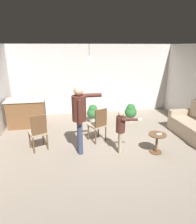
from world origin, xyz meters
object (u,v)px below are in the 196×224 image
side_table_by_couch (157,141)px  potted_plant_by_wall (93,113)px  person_child (121,127)px  spare_remote_on_table (159,134)px  kitchen_counter (27,113)px  potted_plant_corner (131,112)px  person_adult (80,113)px  dining_chair_by_counter (38,131)px  dining_chair_near_wall (98,124)px

side_table_by_couch → potted_plant_by_wall: potted_plant_by_wall is taller
side_table_by_couch → person_child: 1.00m
side_table_by_couch → spare_remote_on_table: 0.22m
person_child → kitchen_counter: bearing=-123.8°
kitchen_counter → potted_plant_corner: size_ratio=1.91×
spare_remote_on_table → side_table_by_couch: bearing=127.3°
kitchen_counter → spare_remote_on_table: (3.57, -2.45, 0.06)m
spare_remote_on_table → person_child: bearing=167.8°
person_adult → dining_chair_by_counter: size_ratio=1.74×
side_table_by_couch → person_child: (-0.91, 0.17, 0.38)m
kitchen_counter → side_table_by_couch: bearing=-34.3°
person_adult → dining_chair_by_counter: person_adult is taller
dining_chair_near_wall → person_adult: bearing=-162.7°
dining_chair_near_wall → kitchen_counter: bearing=118.9°
dining_chair_near_wall → spare_remote_on_table: bearing=-59.8°
dining_chair_near_wall → potted_plant_corner: bearing=18.4°
person_child → spare_remote_on_table: size_ratio=8.76×
side_table_by_couch → person_child: size_ratio=0.46×
potted_plant_corner → potted_plant_by_wall: 1.37m
side_table_by_couch → dining_chair_near_wall: size_ratio=0.52×
kitchen_counter → potted_plant_by_wall: (2.26, 0.01, -0.12)m
kitchen_counter → side_table_by_couch: kitchen_counter is taller
potted_plant_by_wall → side_table_by_couch: bearing=-62.0°
dining_chair_by_counter → potted_plant_corner: size_ratio=1.52×
person_child → dining_chair_near_wall: person_child is taller
dining_chair_by_counter → spare_remote_on_table: dining_chair_by_counter is taller
person_child → potted_plant_by_wall: bearing=-163.8°
person_child → dining_chair_near_wall: (-0.44, 0.72, -0.16)m
person_adult → person_child: 1.08m
dining_chair_by_counter → potted_plant_by_wall: 2.45m
potted_plant_corner → potted_plant_by_wall: bearing=174.4°
person_adult → potted_plant_by_wall: person_adult is taller
dining_chair_by_counter → potted_plant_by_wall: size_ratio=1.52×
side_table_by_couch → person_adult: bearing=169.4°
spare_remote_on_table → person_adult: bearing=168.5°
kitchen_counter → dining_chair_near_wall: 2.68m
kitchen_counter → spare_remote_on_table: size_ratio=9.69×
person_child → potted_plant_corner: 2.36m
person_child → potted_plant_by_wall: (-0.38, 2.26, -0.35)m
person_child → dining_chair_by_counter: 2.12m
kitchen_counter → potted_plant_corner: kitchen_counter is taller
side_table_by_couch → spare_remote_on_table: bearing=-52.7°
potted_plant_by_wall → spare_remote_on_table: potted_plant_by_wall is taller
dining_chair_near_wall → potted_plant_by_wall: (0.06, 1.54, -0.18)m
dining_chair_by_counter → dining_chair_near_wall: (1.62, 0.24, 0.00)m
spare_remote_on_table → potted_plant_by_wall: bearing=118.1°
person_child → spare_remote_on_table: 0.97m
dining_chair_near_wall → potted_plant_by_wall: size_ratio=1.52×
person_adult → spare_remote_on_table: bearing=78.6°
person_child → potted_plant_by_wall: person_child is taller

